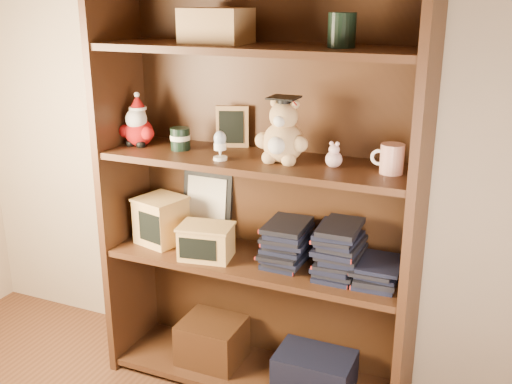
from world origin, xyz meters
The scene contains 16 objects.
bookcase centered at (0.00, 1.36, 0.78)m, with size 1.20×0.35×1.60m.
shelf_lower centered at (0.01, 1.30, 0.54)m, with size 1.14×0.33×0.02m.
shelf_upper centered at (0.01, 1.30, 0.94)m, with size 1.14×0.33×0.02m.
santa_plush centered at (-0.49, 1.30, 1.03)m, with size 0.15×0.11×0.22m.
teachers_tin centered at (-0.31, 1.30, 0.99)m, with size 0.08×0.08×0.08m.
chalkboard_plaque centered at (-0.14, 1.42, 1.03)m, with size 0.12×0.09×0.16m.
egg_cup centered at (-0.10, 1.23, 1.01)m, with size 0.05×0.05×0.11m.
grad_teddy_bear centered at (0.11, 1.30, 1.04)m, with size 0.19×0.17×0.24m.
pink_figurine centered at (0.30, 1.30, 0.98)m, with size 0.06×0.06×0.09m.
teacher_mug centered at (0.49, 1.30, 1.00)m, with size 0.11×0.08×0.10m.
certificate_frame centered at (-0.27, 1.44, 0.69)m, with size 0.22×0.06×0.28m.
treats_box centered at (-0.41, 1.30, 0.65)m, with size 0.21×0.21×0.19m.
pencils_box centered at (-0.17, 1.24, 0.62)m, with size 0.22×0.18×0.13m.
book_stack_left centered at (0.13, 1.30, 0.63)m, with size 0.14×0.20×0.16m.
book_stack_mid centered at (0.33, 1.30, 0.65)m, with size 0.14×0.20×0.19m.
book_stack_right centered at (0.48, 1.30, 0.59)m, with size 0.14×0.20×0.08m.
Camera 1 is at (0.84, -0.62, 1.51)m, focal length 42.00 mm.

